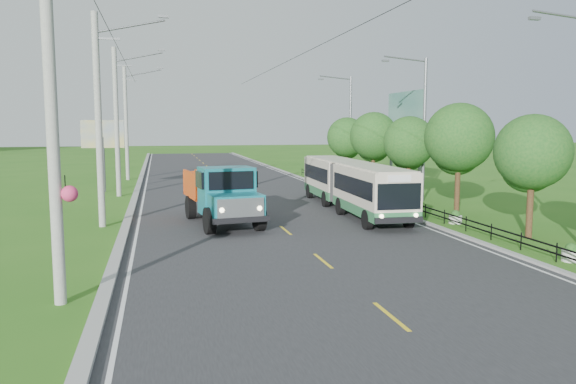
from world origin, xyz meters
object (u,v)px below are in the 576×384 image
object	(u,v)px
pole_nearest	(54,120)
billboard_right	(406,118)
dump_truck	(222,191)
streetlight_mid	(422,124)
pole_far	(127,122)
tree_second	(532,156)
planter_front	(571,253)
planter_near	(455,218)
bus	(351,182)
planter_mid	(390,198)
tree_third	(459,141)
tree_back	(347,139)
pole_near	(99,119)
tree_fourth	(409,145)
planter_far	(348,185)
pole_mid	(117,121)
billboard_left	(103,139)
tree_fifth	(374,139)
streetlight_far	(349,125)

from	to	relation	value
pole_nearest	billboard_right	distance (m)	30.84
dump_truck	streetlight_mid	bearing A→B (deg)	15.19
pole_far	billboard_right	bearing A→B (deg)	-32.30
tree_second	planter_front	world-z (taller)	tree_second
planter_near	bus	xyz separation A→B (m)	(-3.64, 5.08, 1.34)
planter_mid	tree_third	bearing A→B (deg)	-77.90
tree_back	dump_truck	bearing A→B (deg)	-125.23
tree_back	pole_near	bearing A→B (deg)	-136.59
tree_fourth	billboard_right	size ratio (longest dim) A/B	0.74
pole_far	planter_near	bearing A→B (deg)	-58.01
planter_far	billboard_right	size ratio (longest dim) A/B	0.09
planter_front	pole_mid	bearing A→B (deg)	126.25
tree_second	streetlight_mid	size ratio (longest dim) A/B	0.58
planter_front	billboard_left	bearing A→B (deg)	124.84
pole_nearest	tree_back	xyz separation A→B (m)	(18.10, 29.14, -1.28)
tree_back	tree_fourth	bearing A→B (deg)	-90.00
planter_front	billboard_right	xyz separation A→B (m)	(3.70, 22.00, 5.06)
pole_mid	planter_far	size ratio (longest dim) A/B	14.93
tree_fifth	planter_front	bearing A→B (deg)	-93.25
planter_far	bus	xyz separation A→B (m)	(-3.64, -10.92, 1.34)
streetlight_far	billboard_left	xyz separation A→B (m)	(-20.14, -4.00, -1.04)
tree_fourth	tree_fifth	distance (m)	6.01
streetlight_mid	billboard_left	distance (m)	22.51
pole_nearest	streetlight_mid	bearing A→B (deg)	42.00
streetlight_mid	planter_front	world-z (taller)	streetlight_mid
planter_far	bus	bearing A→B (deg)	-108.43
pole_far	tree_fourth	distance (m)	26.20
tree_fifth	tree_back	world-z (taller)	tree_fifth
pole_far	bus	bearing A→B (deg)	-58.91
tree_fourth	pole_nearest	bearing A→B (deg)	-136.55
tree_third	tree_fourth	bearing A→B (deg)	90.00
planter_near	planter_front	bearing A→B (deg)	-90.00
streetlight_mid	planter_mid	bearing A→B (deg)	-180.00
pole_mid	tree_fourth	distance (m)	19.43
tree_back	planter_mid	distance (m)	12.66
pole_nearest	tree_third	xyz separation A→B (m)	(18.10, 11.14, -0.95)
billboard_left	pole_nearest	bearing A→B (deg)	-87.33
tree_fifth	planter_far	bearing A→B (deg)	124.05
pole_mid	tree_fifth	distance (m)	18.18
tree_second	billboard_left	bearing A→B (deg)	131.52
pole_far	planter_far	bearing A→B (deg)	-33.12
pole_near	planter_mid	world-z (taller)	pole_near
tree_fifth	tree_back	xyz separation A→B (m)	(-0.00, 6.00, -0.20)
tree_third	bus	distance (m)	6.18
pole_far	billboard_left	xyz separation A→B (m)	(-1.24, -9.00, -1.23)
planter_near	pole_mid	bearing A→B (deg)	138.35
bus	pole_far	bearing A→B (deg)	123.06
pole_near	billboard_left	world-z (taller)	pole_near
streetlight_mid	planter_far	world-z (taller)	streetlight_mid
planter_near	planter_far	distance (m)	16.00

